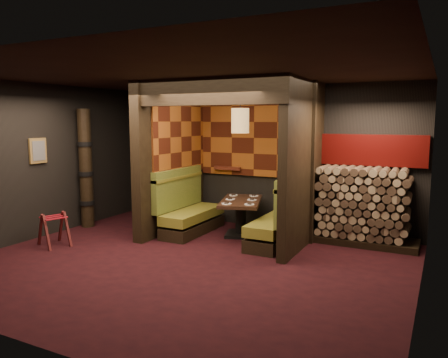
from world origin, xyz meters
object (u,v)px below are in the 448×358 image
booth_bench_right (280,222)px  pendant_lamp (240,121)px  firewood_stack (368,206)px  booth_bench_left (188,212)px  dining_table (241,212)px  luggage_rack (54,228)px  totem_column (86,169)px

booth_bench_right → pendant_lamp: 1.97m
firewood_stack → booth_bench_right: bearing=-152.7°
booth_bench_right → firewood_stack: (1.35, 0.70, 0.28)m
booth_bench_left → firewood_stack: firewood_stack is taller
firewood_stack → pendant_lamp: bearing=-166.4°
dining_table → luggage_rack: size_ratio=2.17×
dining_table → totem_column: totem_column is taller
luggage_rack → totem_column: 1.65m
pendant_lamp → totem_column: bearing=-167.1°
pendant_lamp → totem_column: 3.35m
booth_bench_left → booth_bench_right: 1.89m
dining_table → pendant_lamp: pendant_lamp is taller
dining_table → firewood_stack: 2.28m
booth_bench_right → pendant_lamp: size_ratio=1.76×
booth_bench_left → luggage_rack: 2.45m
pendant_lamp → booth_bench_left: bearing=-171.0°
pendant_lamp → totem_column: (-3.12, -0.71, -0.98)m
pendant_lamp → firewood_stack: (2.21, 0.54, -1.49)m
booth_bench_left → booth_bench_right: same height
luggage_rack → totem_column: size_ratio=0.28×
booth_bench_right → totem_column: (-3.98, -0.55, 0.79)m
booth_bench_left → dining_table: booth_bench_left is taller
pendant_lamp → luggage_rack: pendant_lamp is taller
booth_bench_left → dining_table: bearing=11.7°
totem_column → booth_bench_right: bearing=7.9°
booth_bench_right → pendant_lamp: bearing=169.3°
booth_bench_right → pendant_lamp: (-0.86, 0.16, 1.77)m
booth_bench_left → firewood_stack: bearing=12.2°
booth_bench_right → firewood_stack: 1.55m
dining_table → luggage_rack: (-2.63, -2.07, -0.15)m
dining_table → totem_column: size_ratio=0.61×
booth_bench_right → luggage_rack: (-3.49, -1.86, -0.09)m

